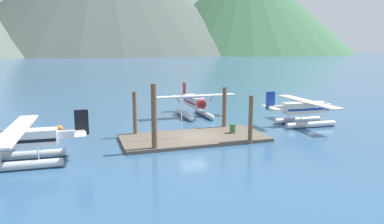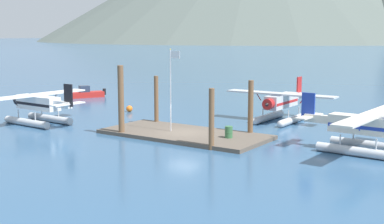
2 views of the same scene
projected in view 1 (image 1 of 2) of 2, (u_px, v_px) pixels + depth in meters
The scene contains 13 objects.
ground_plane at pixel (194, 139), 32.15m from camera, with size 1200.00×1200.00×0.00m, color #2D5175.
dock_platform at pixel (194, 138), 32.12m from camera, with size 13.28×6.05×0.30m, color brown.
piling_near_left at pixel (154, 118), 27.88m from camera, with size 0.46×0.46×5.58m, color brown.
piling_near_right at pixel (251, 120), 30.40m from camera, with size 0.39×0.39×4.32m, color brown.
piling_far_left at pixel (135, 114), 32.84m from camera, with size 0.37×0.37×4.35m, color brown.
piling_far_right at pixel (224, 108), 35.82m from camera, with size 0.42×0.42×4.43m, color brown.
flagpole at pixel (183, 94), 30.89m from camera, with size 0.95×0.10×6.55m.
fuel_drum at pixel (233, 128), 33.33m from camera, with size 0.62×0.62×0.88m.
mooring_buoy at pixel (59, 128), 35.18m from camera, with size 0.65×0.65×0.65m, color orange.
mountain_ridge_centre_peak at pixel (245, 6), 506.78m from camera, with size 306.41×306.41×139.67m.
seaplane_white_port_aft at pixel (22, 143), 24.95m from camera, with size 7.98×10.45×3.84m.
seaplane_silver_bow_right at pixel (194, 104), 42.68m from camera, with size 10.40×7.98×3.84m.
seaplane_cream_stbd_fwd at pixel (305, 111), 37.93m from camera, with size 7.98×10.46×3.84m.
Camera 1 is at (-9.90, -29.56, 8.29)m, focal length 32.48 mm.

